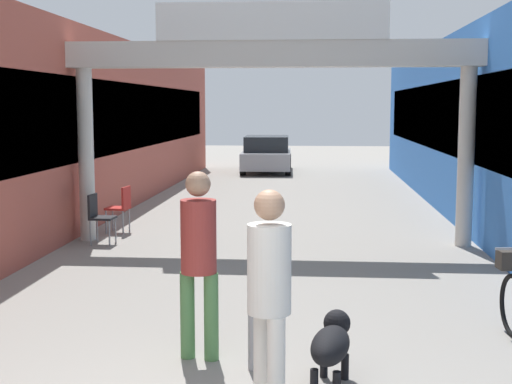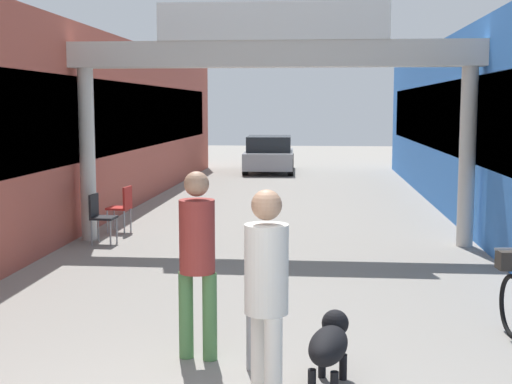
# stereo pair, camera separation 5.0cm
# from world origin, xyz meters

# --- Properties ---
(storefront_left) EXTENTS (3.00, 26.00, 3.95)m
(storefront_left) POSITION_xyz_m (-5.09, 11.00, 1.98)
(storefront_left) COLOR #B25142
(storefront_left) RESTS_ON ground_plane
(arcade_sign_gateway) EXTENTS (7.40, 0.47, 4.18)m
(arcade_sign_gateway) POSITION_xyz_m (0.00, 8.58, 2.98)
(arcade_sign_gateway) COLOR beige
(arcade_sign_gateway) RESTS_ON ground_plane
(pedestrian_with_dog) EXTENTS (0.47, 0.47, 1.79)m
(pedestrian_with_dog) POSITION_xyz_m (0.44, 1.43, 1.04)
(pedestrian_with_dog) COLOR silver
(pedestrian_with_dog) RESTS_ON ground_plane
(pedestrian_companion) EXTENTS (0.40, 0.39, 1.81)m
(pedestrian_companion) POSITION_xyz_m (-0.32, 2.66, 1.05)
(pedestrian_companion) COLOR #4C7F47
(pedestrian_companion) RESTS_ON ground_plane
(dog_on_leash) EXTENTS (0.45, 0.85, 0.60)m
(dog_on_leash) POSITION_xyz_m (0.94, 2.13, 0.38)
(dog_on_leash) COLOR black
(dog_on_leash) RESTS_ON ground_plane
(bollard_post_metal) EXTENTS (0.10, 0.10, 1.12)m
(bollard_post_metal) POSITION_xyz_m (0.23, 2.43, 0.57)
(bollard_post_metal) COLOR gray
(bollard_post_metal) RESTS_ON ground_plane
(cafe_chair_black_nearer) EXTENTS (0.41, 0.41, 0.89)m
(cafe_chair_black_nearer) POSITION_xyz_m (-3.02, 8.19, 0.54)
(cafe_chair_black_nearer) COLOR gray
(cafe_chair_black_nearer) RESTS_ON ground_plane
(cafe_chair_red_farther) EXTENTS (0.44, 0.44, 0.89)m
(cafe_chair_red_farther) POSITION_xyz_m (-2.94, 9.38, 0.54)
(cafe_chair_red_farther) COLOR gray
(cafe_chair_red_farther) RESTS_ON ground_plane
(parked_car_silver) EXTENTS (1.91, 4.06, 1.33)m
(parked_car_silver) POSITION_xyz_m (-1.05, 22.37, 0.64)
(parked_car_silver) COLOR #99999E
(parked_car_silver) RESTS_ON ground_plane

